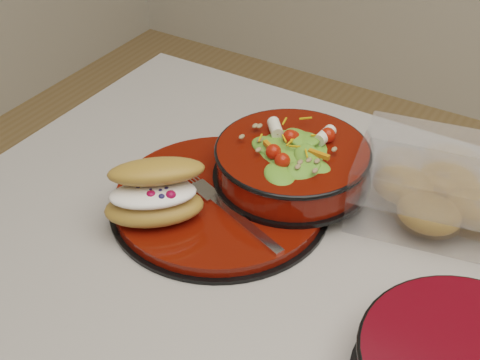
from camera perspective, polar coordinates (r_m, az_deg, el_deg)
The scene contains 5 objects.
dinner_plate at distance 0.91m, azimuth -1.71°, elevation -1.77°, with size 0.30×0.30×0.02m.
salad_bowl at distance 0.92m, azimuth 4.49°, elevation 1.93°, with size 0.22×0.22×0.09m.
croissant at distance 0.86m, azimuth -7.17°, elevation -1.09°, with size 0.14×0.15×0.08m.
fork at distance 0.87m, azimuth -0.68°, elevation -2.83°, with size 0.17×0.08×0.00m.
pastry_box at distance 0.92m, azimuth 16.76°, elevation -0.72°, with size 0.25×0.20×0.09m.
Camera 1 is at (0.13, -0.56, 1.48)m, focal length 50.00 mm.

